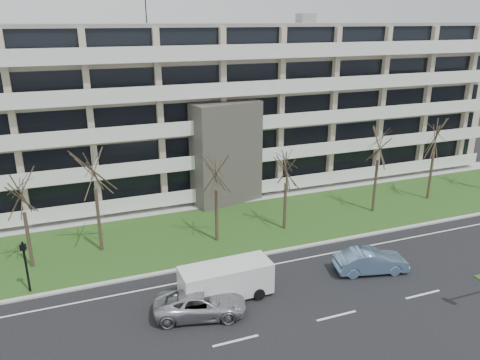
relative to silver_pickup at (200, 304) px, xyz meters
name	(u,v)px	position (x,y,z in m)	size (l,w,h in m)	color
ground	(336,316)	(7.05, -2.81, -0.71)	(160.00, 160.00, 0.00)	black
grass_verge	(249,225)	(7.05, 10.19, -0.68)	(90.00, 10.00, 0.06)	#22501A
curb	(276,252)	(7.05, 5.19, -0.65)	(90.00, 0.35, 0.12)	#B2B2AD
sidewalk	(227,201)	(7.05, 15.69, -0.67)	(90.00, 2.00, 0.08)	#B2B2AD
lane_edge_line	(285,262)	(7.05, 3.69, -0.71)	(90.00, 0.12, 0.01)	white
apartment_building	(203,105)	(7.05, 22.51, 6.90)	(60.50, 15.10, 18.75)	beige
silver_pickup	(200,304)	(0.00, 0.00, 0.00)	(2.36, 5.12, 1.42)	#A9ABB0
blue_sedan	(371,261)	(11.68, 0.59, 0.07)	(1.65, 4.74, 1.56)	#7097C3
white_van	(227,278)	(2.00, 1.18, 0.54)	(5.47, 2.35, 2.10)	silver
pedestrian_signal	(25,261)	(-9.00, 5.89, 1.43)	(0.38, 0.34, 3.36)	black
tree_1	(21,190)	(-8.96, 9.12, 4.75)	(3.52, 3.52, 7.03)	#382B21
tree_2	(93,163)	(-4.43, 9.87, 5.82)	(4.20, 4.20, 8.39)	#382B21
tree_3	(216,170)	(3.74, 8.44, 4.83)	(3.57, 3.57, 7.14)	#382B21
tree_4	(286,164)	(9.34, 8.52, 4.60)	(3.42, 3.42, 6.83)	#382B21
tree_5	(380,139)	(18.00, 9.02, 5.66)	(4.10, 4.10, 8.19)	#382B21
tree_6	(436,133)	(24.47, 9.67, 5.49)	(3.99, 3.99, 7.98)	#382B21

